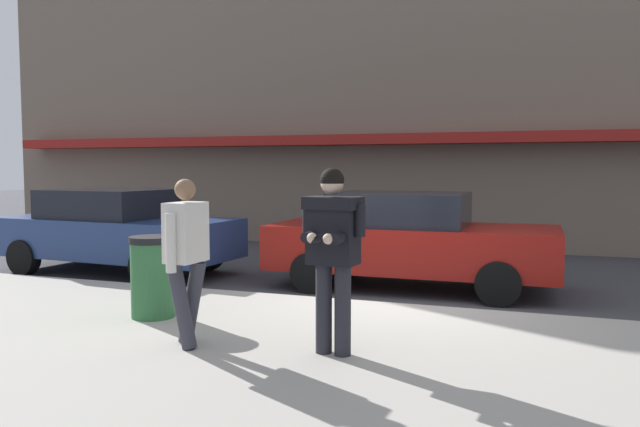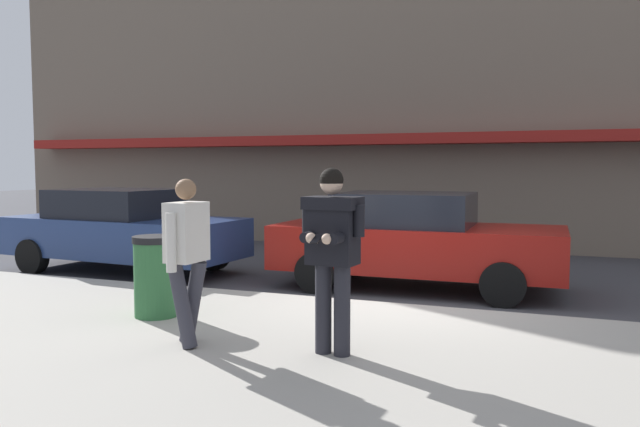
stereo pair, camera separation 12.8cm
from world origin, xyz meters
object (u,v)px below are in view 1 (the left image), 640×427
parked_sedan_mid (409,240)px  man_texting_on_phone (333,240)px  pedestrian_in_light_coat (186,251)px  trash_bin (153,276)px  parked_sedan_near (115,230)px

parked_sedan_mid → man_texting_on_phone: (0.12, -4.20, 0.46)m
pedestrian_in_light_coat → parked_sedan_mid: bearing=72.9°
man_texting_on_phone → trash_bin: size_ratio=1.84×
trash_bin → man_texting_on_phone: bearing=-15.6°
man_texting_on_phone → pedestrian_in_light_coat: 1.50m
man_texting_on_phone → trash_bin: 2.70m
pedestrian_in_light_coat → trash_bin: size_ratio=1.74×
man_texting_on_phone → pedestrian_in_light_coat: size_ratio=1.06×
parked_sedan_near → trash_bin: (3.00, -3.15, -0.16)m
parked_sedan_mid → pedestrian_in_light_coat: (-1.36, -4.42, 0.32)m
pedestrian_in_light_coat → man_texting_on_phone: bearing=8.6°
pedestrian_in_light_coat → trash_bin: 1.48m
parked_sedan_mid → man_texting_on_phone: bearing=-88.4°
man_texting_on_phone → trash_bin: man_texting_on_phone is taller
trash_bin → pedestrian_in_light_coat: bearing=-41.5°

